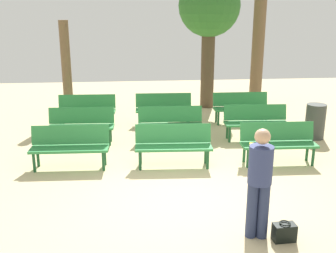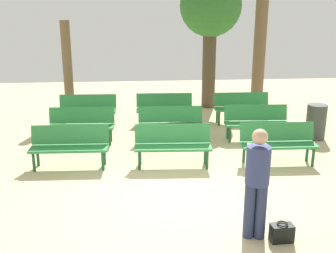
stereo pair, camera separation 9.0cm
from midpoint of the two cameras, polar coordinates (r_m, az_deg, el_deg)
ground_plane at (r=7.22m, az=2.21°, el=-10.08°), size 24.00×24.00×0.00m
bench_r0_c0 at (r=8.62m, az=-13.47°, el=-2.42°), size 1.62×0.54×0.87m
bench_r0_c1 at (r=8.46m, az=1.00°, el=-2.32°), size 1.62×0.57×0.87m
bench_r0_c2 at (r=8.91m, az=15.58°, el=-1.96°), size 1.61×0.53×0.87m
bench_r1_c0 at (r=10.12m, az=-11.89°, el=0.47°), size 1.62×0.56×0.87m
bench_r1_c1 at (r=10.00m, az=0.64°, el=0.64°), size 1.61×0.52×0.87m
bench_r1_c2 at (r=10.41m, az=12.63°, el=0.87°), size 1.62×0.57×0.87m
bench_r2_c0 at (r=11.61m, az=-11.08°, el=2.56°), size 1.62×0.55×0.87m
bench_r2_c1 at (r=11.56m, az=-0.28°, el=2.80°), size 1.62×0.54×0.87m
bench_r2_c2 at (r=11.87m, az=10.62°, el=2.89°), size 1.61×0.51×0.87m
tree_0 at (r=12.60m, az=-13.81°, el=7.84°), size 0.28×0.28×2.89m
tree_1 at (r=13.39m, az=6.24°, el=16.15°), size 1.98×1.98×4.30m
tree_2 at (r=14.79m, az=12.98°, el=10.34°), size 0.43×0.43×3.53m
visitor_with_backpack at (r=5.86m, az=12.92°, el=-6.96°), size 0.42×0.58×1.65m
handbag at (r=6.18m, az=16.22°, el=-14.23°), size 0.33×0.20×0.29m
trash_bin at (r=10.93m, az=20.44°, el=0.64°), size 0.49×0.49×0.89m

